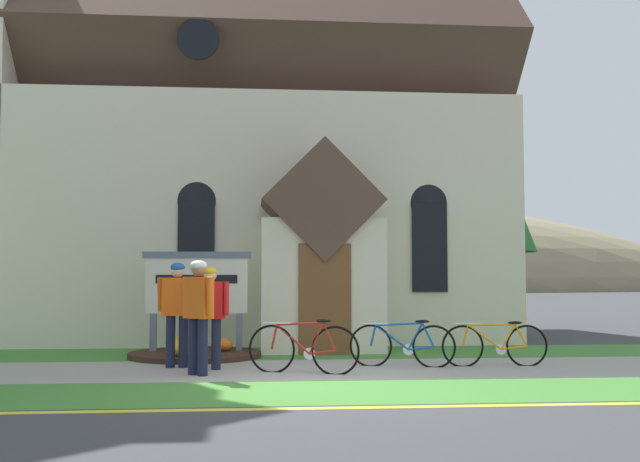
# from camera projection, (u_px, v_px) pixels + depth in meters

# --- Properties ---
(ground) EXTENTS (140.00, 140.00, 0.00)m
(ground) POSITION_uv_depth(u_px,v_px,m) (298.00, 355.00, 14.35)
(ground) COLOR #3D3D3F
(sidewalk_slab) EXTENTS (32.00, 2.67, 0.01)m
(sidewalk_slab) POSITION_uv_depth(u_px,v_px,m) (177.00, 371.00, 11.89)
(sidewalk_slab) COLOR #99968E
(sidewalk_slab) RESTS_ON ground
(grass_verge) EXTENTS (32.00, 2.07, 0.01)m
(grass_verge) POSITION_uv_depth(u_px,v_px,m) (158.00, 394.00, 9.53)
(grass_verge) COLOR #427F33
(grass_verge) RESTS_ON ground
(church_lawn) EXTENTS (24.00, 2.49, 0.01)m
(church_lawn) POSITION_uv_depth(u_px,v_px,m) (190.00, 354.00, 14.46)
(church_lawn) COLOR #427F33
(church_lawn) RESTS_ON ground
(curb_paint_stripe) EXTENTS (28.00, 0.16, 0.01)m
(curb_paint_stripe) POSITION_uv_depth(u_px,v_px,m) (145.00, 411.00, 8.36)
(curb_paint_stripe) COLOR yellow
(curb_paint_stripe) RESTS_ON ground
(church_building) EXTENTS (14.59, 11.50, 14.41)m
(church_building) POSITION_uv_depth(u_px,v_px,m) (193.00, 146.00, 20.44)
(church_building) COLOR beige
(church_building) RESTS_ON ground
(church_sign) EXTENTS (2.02, 0.18, 1.94)m
(church_sign) POSITION_uv_depth(u_px,v_px,m) (197.00, 287.00, 14.21)
(church_sign) COLOR slate
(church_sign) RESTS_ON ground
(flower_bed) EXTENTS (2.41, 2.41, 0.34)m
(flower_bed) POSITION_uv_depth(u_px,v_px,m) (195.00, 354.00, 13.85)
(flower_bed) COLOR #382319
(flower_bed) RESTS_ON ground
(bicycle_orange) EXTENTS (1.68, 0.50, 0.79)m
(bicycle_orange) POSITION_uv_depth(u_px,v_px,m) (403.00, 345.00, 12.43)
(bicycle_orange) COLOR black
(bicycle_orange) RESTS_ON ground
(bicycle_green) EXTENTS (1.67, 0.65, 0.85)m
(bicycle_green) POSITION_uv_depth(u_px,v_px,m) (304.00, 348.00, 11.58)
(bicycle_green) COLOR black
(bicycle_green) RESTS_ON ground
(bicycle_yellow) EXTENTS (1.77, 0.10, 0.76)m
(bicycle_yellow) POSITION_uv_depth(u_px,v_px,m) (495.00, 344.00, 12.50)
(bicycle_yellow) COLOR black
(bicycle_yellow) RESTS_ON ground
(cyclist_in_orange_jersey) EXTENTS (0.48, 0.58, 1.72)m
(cyclist_in_orange_jersey) POSITION_uv_depth(u_px,v_px,m) (198.00, 307.00, 11.36)
(cyclist_in_orange_jersey) COLOR #191E38
(cyclist_in_orange_jersey) RESTS_ON ground
(cyclist_in_blue_jersey) EXTENTS (0.65, 0.33, 1.70)m
(cyclist_in_blue_jersey) POSITION_uv_depth(u_px,v_px,m) (177.00, 306.00, 12.32)
(cyclist_in_blue_jersey) COLOR #191E38
(cyclist_in_blue_jersey) RESTS_ON ground
(cyclist_in_red_jersey) EXTENTS (0.61, 0.34, 1.63)m
(cyclist_in_red_jersey) POSITION_uv_depth(u_px,v_px,m) (210.00, 310.00, 12.06)
(cyclist_in_red_jersey) COLOR #191E38
(cyclist_in_red_jersey) RESTS_ON ground
(roadside_conifer) EXTENTS (3.80, 3.80, 7.29)m
(roadside_conifer) POSITION_uv_depth(u_px,v_px,m) (455.00, 146.00, 18.58)
(roadside_conifer) COLOR #4C3823
(roadside_conifer) RESTS_ON ground
(distant_hill) EXTENTS (105.89, 38.21, 20.70)m
(distant_hill) POSITION_uv_depth(u_px,v_px,m) (228.00, 290.00, 82.78)
(distant_hill) COLOR #847A5B
(distant_hill) RESTS_ON ground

